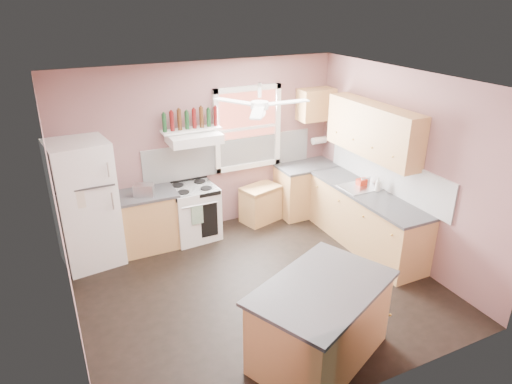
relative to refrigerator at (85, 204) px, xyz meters
name	(u,v)px	position (x,y,z in m)	size (l,w,h in m)	color
floor	(259,287)	(1.89, -1.66, -0.91)	(4.50, 4.50, 0.00)	black
ceiling	(260,83)	(1.89, -1.66, 1.79)	(4.50, 4.50, 0.00)	white
wall_back	(203,148)	(1.89, 0.37, 0.44)	(4.50, 0.05, 2.70)	#805857
wall_right	(403,167)	(4.17, -1.66, 0.44)	(0.05, 4.00, 2.70)	#805857
wall_left	(59,234)	(-0.38, -1.66, 0.44)	(0.05, 4.00, 2.70)	#805857
backsplash_back	(231,155)	(2.34, 0.33, 0.26)	(2.90, 0.03, 0.55)	white
backsplash_right	(386,172)	(4.13, -1.36, 0.26)	(0.03, 2.60, 0.55)	white
window_view	(247,128)	(2.64, 0.32, 0.69)	(1.00, 0.02, 1.20)	brown
window_frame	(248,128)	(2.64, 0.30, 0.69)	(1.16, 0.07, 1.36)	white
refrigerator	(85,204)	(0.00, 0.00, 0.00)	(0.77, 0.75, 1.82)	white
base_cabinet_left	(147,222)	(0.83, 0.04, -0.48)	(0.90, 0.60, 0.86)	tan
counter_left	(144,194)	(0.83, 0.04, -0.03)	(0.92, 0.62, 0.04)	#3C3C3E
toaster	(144,190)	(0.82, -0.06, 0.08)	(0.28, 0.16, 0.18)	silver
stove	(194,212)	(1.57, 0.04, -0.48)	(0.70, 0.64, 0.86)	white
range_hood	(194,138)	(1.66, 0.09, 0.71)	(0.78, 0.50, 0.14)	white
bottle_shelf	(191,130)	(1.66, 0.21, 0.81)	(0.90, 0.26, 0.03)	white
cart	(261,204)	(2.77, 0.09, -0.60)	(0.63, 0.42, 0.63)	tan
base_cabinet_corner	(306,190)	(3.64, 0.04, -0.48)	(1.00, 0.60, 0.86)	tan
base_cabinet_right	(365,220)	(3.84, -1.36, -0.48)	(0.60, 2.20, 0.86)	tan
counter_corner	(307,166)	(3.64, 0.04, -0.03)	(1.02, 0.62, 0.04)	#3C3C3E
counter_right	(368,193)	(3.83, -1.36, -0.03)	(0.62, 2.22, 0.04)	#3C3C3E
sink	(359,188)	(3.83, -1.16, -0.02)	(0.55, 0.45, 0.03)	silver
faucet	(368,181)	(3.99, -1.16, 0.06)	(0.03, 0.03, 0.14)	silver
upper_cabinet_right	(373,130)	(3.97, -1.16, 0.87)	(0.33, 1.80, 0.76)	tan
upper_cabinet_corner	(316,104)	(3.84, 0.17, 0.99)	(0.60, 0.33, 0.52)	tan
paper_towel	(319,140)	(3.96, 0.20, 0.34)	(0.12, 0.12, 0.26)	white
island	(320,323)	(1.92, -3.06, -0.48)	(1.42, 0.90, 0.86)	tan
island_top	(323,288)	(1.92, -3.06, -0.03)	(1.51, 0.98, 0.04)	#3C3C3E
ceiling_fan_hub	(260,105)	(1.89, -1.66, 1.54)	(0.20, 0.20, 0.08)	white
soap_bottle	(378,184)	(3.98, -1.39, 0.10)	(0.09, 0.09, 0.22)	silver
red_caddy	(363,182)	(3.93, -1.10, 0.04)	(0.18, 0.12, 0.10)	#AC230E
wine_bottles	(191,119)	(1.66, 0.21, 0.97)	(0.86, 0.06, 0.31)	#143819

